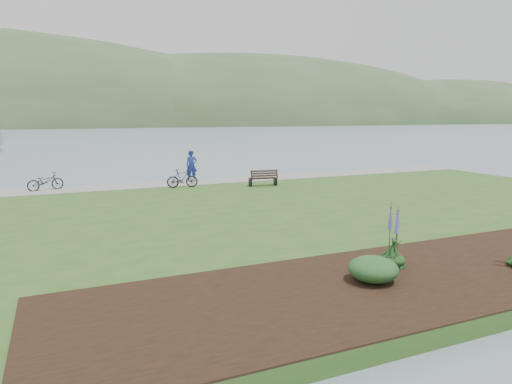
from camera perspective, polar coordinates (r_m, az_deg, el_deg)
ground at (r=19.78m, az=1.09°, el=-2.41°), size 600.00×600.00×0.00m
lawn at (r=17.98m, az=3.76°, el=-2.99°), size 34.00×20.00×0.40m
shoreline_path at (r=26.04m, az=-5.25°, el=1.37°), size 34.00×2.20×0.03m
far_hillside at (r=189.72m, az=-15.20°, el=7.97°), size 580.00×80.00×38.00m
park_bench at (r=24.18m, az=0.94°, el=1.81°), size 1.51×0.76×0.90m
person at (r=26.16m, az=-8.07°, el=3.59°), size 0.79×0.58×2.06m
bicycle_a at (r=25.00m, az=-24.84°, el=1.21°), size 1.13×1.85×0.91m
bicycle_b at (r=23.92m, az=-9.20°, el=1.68°), size 0.73×1.64×0.95m
echium_4 at (r=11.67m, az=16.81°, el=-5.85°), size 0.62×0.62×1.75m
shrub_0 at (r=10.62m, az=14.43°, el=-9.30°), size 1.11×1.11×0.56m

